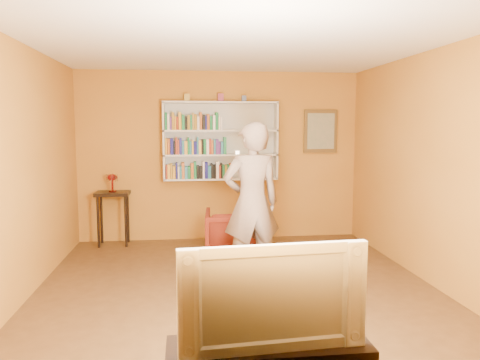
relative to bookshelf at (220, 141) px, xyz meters
name	(u,v)px	position (x,y,z in m)	size (l,w,h in m)	color
room_shell	(238,201)	(0.00, -2.41, -0.58)	(5.30, 5.80, 2.88)	#472E16
bookshelf	(220,141)	(0.00, 0.00, 0.00)	(1.80, 0.29, 1.23)	silver
books_row_lower	(199,171)	(-0.35, -0.11, -0.47)	(1.03, 0.19, 0.27)	maroon
books_row_middle	(197,147)	(-0.38, -0.11, -0.08)	(0.94, 0.19, 0.27)	gold
books_row_upper	(194,122)	(-0.42, -0.11, 0.30)	(0.87, 0.19, 0.27)	#1A753E
ornament_left	(187,98)	(-0.52, -0.06, 0.68)	(0.08, 0.08, 0.11)	gold
ornament_centre	(221,98)	(0.00, -0.06, 0.68)	(0.09, 0.09, 0.12)	#8A2E47
ornament_right	(244,99)	(0.37, -0.06, 0.67)	(0.07, 0.07, 0.09)	#4E5A82
framed_painting	(320,131)	(1.65, 0.05, 0.16)	(0.55, 0.05, 0.70)	#523A17
console_table	(113,201)	(-1.67, -0.16, -0.91)	(0.51, 0.39, 0.83)	black
ruby_lustre	(112,179)	(-1.67, -0.16, -0.56)	(0.17, 0.17, 0.27)	maroon
armchair	(234,236)	(0.08, -1.31, -1.23)	(0.77, 0.79, 0.72)	#440904
person	(252,203)	(0.20, -2.09, -0.65)	(0.68, 0.45, 1.88)	#705E52
game_remote	(237,152)	(-0.01, -2.46, -0.04)	(0.04, 0.15, 0.04)	white
television	(269,292)	(-0.06, -4.66, -0.80)	(1.16, 0.15, 0.67)	black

